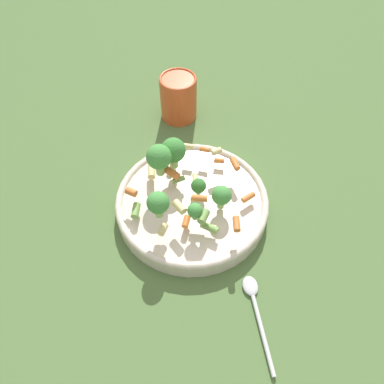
% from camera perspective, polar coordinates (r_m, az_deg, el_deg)
% --- Properties ---
extents(ground_plane, '(3.00, 3.00, 0.00)m').
position_cam_1_polar(ground_plane, '(0.74, 0.00, -2.58)').
color(ground_plane, '#4C6B38').
extents(bowl, '(0.29, 0.29, 0.04)m').
position_cam_1_polar(bowl, '(0.72, 0.00, -1.65)').
color(bowl, beige).
rests_on(bowl, ground_plane).
extents(pasta_salad, '(0.23, 0.22, 0.10)m').
position_cam_1_polar(pasta_salad, '(0.67, -2.08, 2.58)').
color(pasta_salad, '#8CB766').
rests_on(pasta_salad, bowl).
extents(cup, '(0.08, 0.08, 0.11)m').
position_cam_1_polar(cup, '(0.89, -2.08, 14.26)').
color(cup, '#CC4C23').
rests_on(cup, ground_plane).
extents(spoon, '(0.14, 0.10, 0.01)m').
position_cam_1_polar(spoon, '(0.65, 9.58, -16.47)').
color(spoon, silver).
rests_on(spoon, ground_plane).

